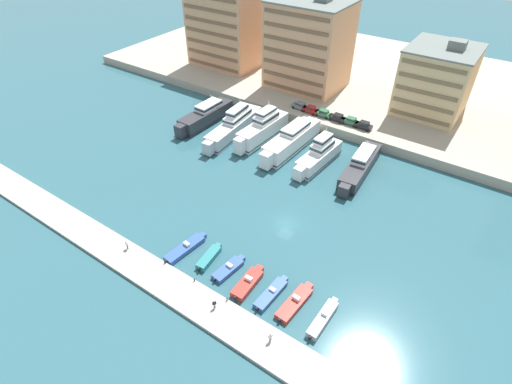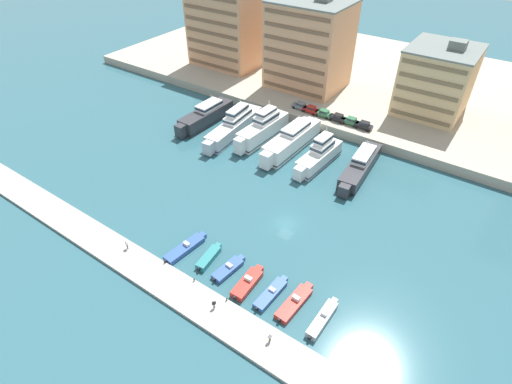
{
  "view_description": "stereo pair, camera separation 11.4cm",
  "coord_description": "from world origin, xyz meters",
  "px_view_note": "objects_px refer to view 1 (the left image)",
  "views": [
    {
      "loc": [
        25.08,
        -45.98,
        48.83
      ],
      "look_at": [
        -7.85,
        1.87,
        2.5
      ],
      "focal_mm": 28.0,
      "sensor_mm": 36.0,
      "label": 1
    },
    {
      "loc": [
        25.17,
        -45.92,
        48.83
      ],
      "look_at": [
        -7.85,
        1.87,
        2.5
      ],
      "focal_mm": 28.0,
      "sensor_mm": 36.0,
      "label": 2
    }
  ],
  "objects_px": {
    "yacht_charcoal_center_right": "(360,165)",
    "car_black_center_left": "(338,117)",
    "motorboat_blue_mid_left": "(229,269)",
    "motorboat_red_center_left": "(248,283)",
    "motorboat_blue_center": "(271,293)",
    "car_green_mid_left": "(324,113)",
    "yacht_charcoal_far_left": "(205,116)",
    "yacht_white_mid_left": "(263,129)",
    "car_grey_far_left": "(300,105)",
    "yacht_silver_left": "(234,126)",
    "yacht_white_center_left": "(291,140)",
    "motorboat_blue_far_left": "(186,248)",
    "car_red_left": "(311,109)",
    "motorboat_teal_left": "(209,257)",
    "yacht_white_center": "(319,155)",
    "motorboat_grey_mid_right": "(323,318)",
    "pedestrian_far_side": "(214,304)",
    "motorboat_red_center_right": "(295,302)",
    "pedestrian_near_edge": "(127,244)",
    "pedestrian_mid_deck": "(270,337)",
    "car_green_center": "(351,121)",
    "car_black_center_right": "(364,125)"
  },
  "relations": [
    {
      "from": "motorboat_blue_center",
      "to": "car_green_mid_left",
      "type": "bearing_deg",
      "value": 109.07
    },
    {
      "from": "motorboat_teal_left",
      "to": "motorboat_blue_mid_left",
      "type": "relative_size",
      "value": 0.94
    },
    {
      "from": "motorboat_blue_far_left",
      "to": "yacht_charcoal_center_right",
      "type": "bearing_deg",
      "value": 68.14
    },
    {
      "from": "motorboat_blue_center",
      "to": "pedestrian_near_edge",
      "type": "relative_size",
      "value": 4.55
    },
    {
      "from": "car_black_center_left",
      "to": "pedestrian_far_side",
      "type": "height_order",
      "value": "car_black_center_left"
    },
    {
      "from": "motorboat_red_center_right",
      "to": "car_grey_far_left",
      "type": "xyz_separation_m",
      "value": [
        -27.89,
        50.18,
        2.79
      ]
    },
    {
      "from": "motorboat_teal_left",
      "to": "motorboat_blue_center",
      "type": "relative_size",
      "value": 0.84
    },
    {
      "from": "motorboat_teal_left",
      "to": "car_black_center_right",
      "type": "relative_size",
      "value": 1.51
    },
    {
      "from": "motorboat_blue_mid_left",
      "to": "motorboat_red_center_left",
      "type": "distance_m",
      "value": 4.2
    },
    {
      "from": "motorboat_teal_left",
      "to": "motorboat_red_center_left",
      "type": "distance_m",
      "value": 8.18
    },
    {
      "from": "motorboat_teal_left",
      "to": "pedestrian_far_side",
      "type": "xyz_separation_m",
      "value": [
        6.78,
        -6.92,
        0.91
      ]
    },
    {
      "from": "car_red_left",
      "to": "motorboat_blue_far_left",
      "type": "bearing_deg",
      "value": -85.15
    },
    {
      "from": "car_grey_far_left",
      "to": "car_green_mid_left",
      "type": "relative_size",
      "value": 1.03
    },
    {
      "from": "car_grey_far_left",
      "to": "pedestrian_far_side",
      "type": "xyz_separation_m",
      "value": [
        18.93,
        -57.48,
        -1.81
      ]
    },
    {
      "from": "yacht_charcoal_far_left",
      "to": "pedestrian_mid_deck",
      "type": "distance_m",
      "value": 61.81
    },
    {
      "from": "yacht_charcoal_far_left",
      "to": "yacht_white_mid_left",
      "type": "relative_size",
      "value": 1.04
    },
    {
      "from": "motorboat_blue_far_left",
      "to": "motorboat_red_center_right",
      "type": "distance_m",
      "value": 20.34
    },
    {
      "from": "yacht_white_center_left",
      "to": "car_red_left",
      "type": "relative_size",
      "value": 4.98
    },
    {
      "from": "motorboat_blue_center",
      "to": "pedestrian_mid_deck",
      "type": "bearing_deg",
      "value": -58.37
    },
    {
      "from": "yacht_silver_left",
      "to": "motorboat_red_center_left",
      "type": "height_order",
      "value": "yacht_silver_left"
    },
    {
      "from": "yacht_white_center",
      "to": "pedestrian_mid_deck",
      "type": "xyz_separation_m",
      "value": [
        14.33,
        -41.1,
        -0.79
      ]
    },
    {
      "from": "yacht_white_mid_left",
      "to": "yacht_white_center",
      "type": "xyz_separation_m",
      "value": [
        15.69,
        -1.91,
        -0.38
      ]
    },
    {
      "from": "car_green_center",
      "to": "yacht_white_center",
      "type": "bearing_deg",
      "value": -89.68
    },
    {
      "from": "yacht_white_center",
      "to": "pedestrian_near_edge",
      "type": "height_order",
      "value": "yacht_white_center"
    },
    {
      "from": "yacht_charcoal_far_left",
      "to": "motorboat_red_center_right",
      "type": "xyz_separation_m",
      "value": [
        45.57,
        -34.19,
        -1.57
      ]
    },
    {
      "from": "yacht_silver_left",
      "to": "car_green_mid_left",
      "type": "relative_size",
      "value": 5.41
    },
    {
      "from": "yacht_silver_left",
      "to": "yacht_white_center_left",
      "type": "relative_size",
      "value": 1.06
    },
    {
      "from": "yacht_white_mid_left",
      "to": "motorboat_blue_far_left",
      "type": "xyz_separation_m",
      "value": [
        9.33,
        -36.84,
        -2.21
      ]
    },
    {
      "from": "pedestrian_near_edge",
      "to": "pedestrian_far_side",
      "type": "height_order",
      "value": "pedestrian_near_edge"
    },
    {
      "from": "motorboat_blue_center",
      "to": "car_black_center_right",
      "type": "height_order",
      "value": "car_black_center_right"
    },
    {
      "from": "car_red_left",
      "to": "pedestrian_far_side",
      "type": "distance_m",
      "value": 59.32
    },
    {
      "from": "motorboat_red_center_left",
      "to": "motorboat_red_center_right",
      "type": "bearing_deg",
      "value": 7.74
    },
    {
      "from": "motorboat_teal_left",
      "to": "car_green_mid_left",
      "type": "relative_size",
      "value": 1.52
    },
    {
      "from": "car_grey_far_left",
      "to": "yacht_white_mid_left",
      "type": "bearing_deg",
      "value": -96.96
    },
    {
      "from": "yacht_charcoal_far_left",
      "to": "car_red_left",
      "type": "relative_size",
      "value": 4.53
    },
    {
      "from": "car_red_left",
      "to": "yacht_white_center",
      "type": "bearing_deg",
      "value": -56.17
    },
    {
      "from": "motorboat_blue_far_left",
      "to": "car_green_mid_left",
      "type": "relative_size",
      "value": 2.09
    },
    {
      "from": "motorboat_red_center_left",
      "to": "yacht_charcoal_far_left",
      "type": "bearing_deg",
      "value": 137.16
    },
    {
      "from": "motorboat_blue_far_left",
      "to": "car_grey_far_left",
      "type": "distance_m",
      "value": 51.8
    },
    {
      "from": "motorboat_blue_far_left",
      "to": "car_red_left",
      "type": "xyz_separation_m",
      "value": [
        -4.32,
        50.87,
        2.78
      ]
    },
    {
      "from": "motorboat_teal_left",
      "to": "car_grey_far_left",
      "type": "height_order",
      "value": "car_grey_far_left"
    },
    {
      "from": "yacht_silver_left",
      "to": "yacht_white_center_left",
      "type": "height_order",
      "value": "yacht_silver_left"
    },
    {
      "from": "motorboat_blue_far_left",
      "to": "motorboat_blue_center",
      "type": "relative_size",
      "value": 1.15
    },
    {
      "from": "motorboat_teal_left",
      "to": "pedestrian_mid_deck",
      "type": "bearing_deg",
      "value": -22.8
    },
    {
      "from": "yacht_charcoal_center_right",
      "to": "car_black_center_left",
      "type": "distance_m",
      "value": 18.24
    },
    {
      "from": "yacht_charcoal_center_right",
      "to": "pedestrian_near_edge",
      "type": "relative_size",
      "value": 12.14
    },
    {
      "from": "yacht_white_center_left",
      "to": "motorboat_teal_left",
      "type": "relative_size",
      "value": 3.36
    },
    {
      "from": "motorboat_grey_mid_right",
      "to": "pedestrian_far_side",
      "type": "xyz_separation_m",
      "value": [
        -13.56,
        -7.11,
        0.87
      ]
    },
    {
      "from": "motorboat_blue_center",
      "to": "car_green_center",
      "type": "xyz_separation_m",
      "value": [
        -10.37,
        50.6,
        2.81
      ]
    },
    {
      "from": "yacht_charcoal_center_right",
      "to": "motorboat_red_center_left",
      "type": "distance_m",
      "value": 37.18
    }
  ]
}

